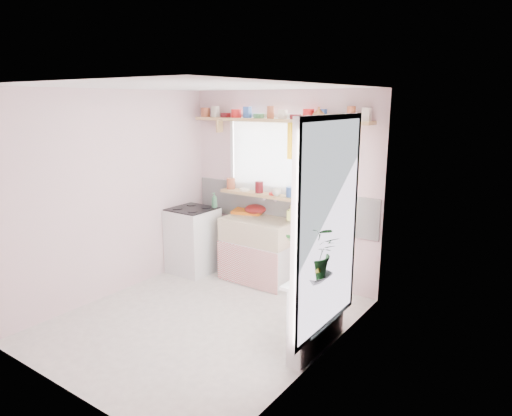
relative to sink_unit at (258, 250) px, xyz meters
The scene contains 19 objects.
room 1.31m from the sink_unit, 28.17° to the right, with size 3.20×3.20×3.20m.
sink_unit is the anchor object (origin of this frame).
cooker 0.98m from the sink_unit, 165.62° to the right, with size 0.58×0.58×0.93m.
radiator_ledge 1.82m from the sink_unit, 37.05° to the right, with size 0.22×0.95×0.78m.
windowsill 0.73m from the sink_unit, 90.00° to the left, with size 1.40×0.22×0.04m, color tan.
pine_shelf 1.70m from the sink_unit, 49.64° to the left, with size 2.52×0.24×0.04m, color tan.
shelf_crockery 1.78m from the sink_unit, 49.64° to the left, with size 2.47×0.11×0.12m.
sill_crockery 0.81m from the sink_unit, 104.89° to the left, with size 1.35×0.11×0.12m.
dish_tray 0.58m from the sink_unit, 147.16° to the left, with size 0.40×0.30×0.04m, color orange.
colander 0.56m from the sink_unit, 133.44° to the left, with size 0.30×0.30×0.13m, color #621110.
jade_plant 2.03m from the sink_unit, 40.03° to the right, with size 0.49×0.43×0.55m, color #2B6C2D.
fruit_bowl 2.00m from the sink_unit, 41.17° to the right, with size 0.33×0.33×0.08m, color white.
herb_pot 1.89m from the sink_unit, 42.36° to the right, with size 0.10×0.07×0.20m, color #296327.
soap_bottle_sink 0.67m from the sink_unit, 29.43° to the left, with size 0.09×0.09×0.20m, color #EDF76D.
sill_cup 0.81m from the sink_unit, 38.27° to the left, with size 0.12×0.12×0.09m, color #EEE8CE.
sill_bowl 0.96m from the sink_unit, 12.48° to the left, with size 0.22×0.22×0.07m, color #3670AF.
shelf_vase 1.95m from the sink_unit, ahead, with size 0.15×0.15×0.15m, color #A56532.
cooker_bottle 0.94m from the sink_unit, behind, with size 0.08×0.08×0.21m, color #418358.
fruit 2.02m from the sink_unit, 40.92° to the right, with size 0.20×0.14×0.10m.
Camera 1 is at (3.14, -3.44, 2.37)m, focal length 32.00 mm.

